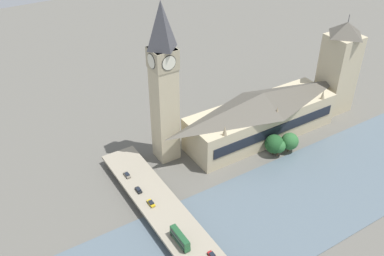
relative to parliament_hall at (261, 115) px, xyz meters
name	(u,v)px	position (x,y,z in m)	size (l,w,h in m)	color
ground_plane	(266,155)	(-14.67, 8.00, -12.76)	(600.00, 600.00, 0.00)	#605E56
river_water	(313,192)	(-46.84, 8.00, -12.61)	(52.34, 360.00, 0.30)	slate
parliament_hall	(261,115)	(0.00, 0.00, 0.00)	(23.80, 81.87, 25.74)	#C1B28E
clock_tower	(164,82)	(10.76, 50.02, 28.05)	(11.34, 11.34, 77.45)	#C1B28E
victoria_tower	(339,67)	(0.06, -53.02, 13.09)	(16.16, 16.16, 55.71)	#C1B28E
road_bridge	(192,247)	(-46.84, 71.26, -9.20)	(136.68, 16.32, 4.46)	gray
double_decker_bus_lead	(180,238)	(-43.61, 74.47, -5.64)	(11.24, 2.46, 4.83)	#235B33
car_northbound_mid	(151,203)	(-19.75, 74.25, -7.57)	(4.55, 1.88, 1.49)	gold
car_northbound_tail	(127,175)	(1.99, 75.07, -7.60)	(4.54, 1.90, 1.41)	slate
car_southbound_mid	(139,190)	(-9.77, 75.11, -7.60)	(4.14, 1.82, 1.40)	black
car_southbound_tail	(212,255)	(-55.24, 67.87, -7.56)	(3.96, 1.83, 1.50)	maroon
tree_embankment_near	(279,146)	(-18.33, 3.54, -7.00)	(6.76, 6.76, 9.16)	brown
tree_embankment_mid	(290,141)	(-18.33, -3.62, -6.77)	(8.70, 8.70, 10.35)	brown
tree_embankment_far	(274,144)	(-16.21, 4.64, -6.54)	(9.46, 9.46, 10.96)	brown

